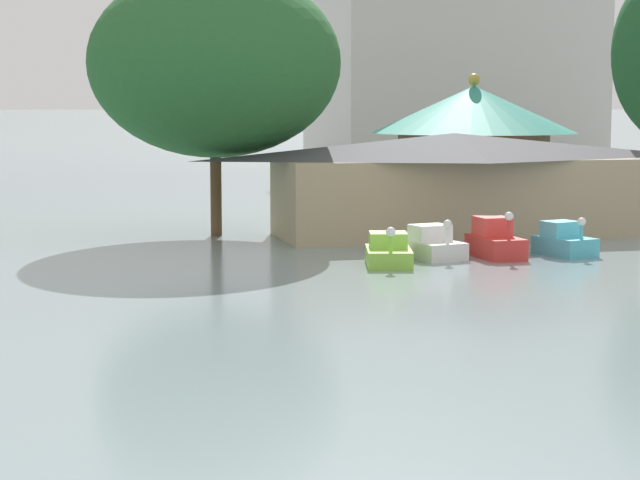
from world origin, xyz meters
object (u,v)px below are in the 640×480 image
(shoreline_tree_mid, at_px, (215,63))
(pedal_boat_cyan, at_px, (564,242))
(pedal_boat_lime, at_px, (388,252))
(green_roof_pavilion, at_px, (473,137))
(background_building_block, at_px, (450,29))
(pedal_boat_white, at_px, (433,245))
(pedal_boat_red, at_px, (495,241))
(boathouse, at_px, (453,183))

(shoreline_tree_mid, bearing_deg, pedal_boat_cyan, -39.16)
(pedal_boat_lime, height_order, green_roof_pavilion, green_roof_pavilion)
(pedal_boat_cyan, distance_m, background_building_block, 55.22)
(pedal_boat_white, relative_size, pedal_boat_cyan, 1.02)
(green_roof_pavilion, bearing_deg, pedal_boat_red, -108.85)
(green_roof_pavilion, relative_size, background_building_block, 0.49)
(pedal_boat_red, bearing_deg, shoreline_tree_mid, -139.31)
(background_building_block, bearing_deg, shoreline_tree_mid, -121.57)
(green_roof_pavilion, xyz_separation_m, shoreline_tree_mid, (-16.37, -11.52, 3.63))
(boathouse, bearing_deg, green_roof_pavilion, 65.85)
(boathouse, bearing_deg, pedal_boat_red, -97.32)
(pedal_boat_cyan, bearing_deg, pedal_boat_white, -110.03)
(pedal_boat_lime, bearing_deg, background_building_block, 171.48)
(pedal_boat_white, bearing_deg, pedal_boat_cyan, 73.44)
(green_roof_pavilion, height_order, shoreline_tree_mid, shoreline_tree_mid)
(pedal_boat_cyan, height_order, boathouse, boathouse)
(green_roof_pavilion, distance_m, shoreline_tree_mid, 20.34)
(background_building_block, bearing_deg, boathouse, -109.60)
(green_roof_pavilion, distance_m, background_building_block, 33.38)
(pedal_boat_white, relative_size, shoreline_tree_mid, 0.22)
(pedal_boat_cyan, relative_size, shoreline_tree_mid, 0.22)
(pedal_boat_red, height_order, green_roof_pavilion, green_roof_pavilion)
(pedal_boat_white, height_order, pedal_boat_red, pedal_boat_red)
(pedal_boat_white, relative_size, pedal_boat_red, 0.94)
(pedal_boat_red, xyz_separation_m, shoreline_tree_mid, (-9.15, 9.62, 6.91))
(pedal_boat_cyan, bearing_deg, background_building_block, 148.44)
(green_roof_pavilion, height_order, background_building_block, background_building_block)
(pedal_boat_red, distance_m, green_roof_pavilion, 22.57)
(pedal_boat_lime, distance_m, shoreline_tree_mid, 13.56)
(pedal_boat_red, height_order, boathouse, boathouse)
(boathouse, distance_m, background_building_block, 48.70)
(boathouse, relative_size, background_building_block, 0.69)
(pedal_boat_lime, bearing_deg, pedal_boat_cyan, 110.48)
(pedal_boat_lime, relative_size, pedal_boat_red, 1.12)
(pedal_boat_red, height_order, background_building_block, background_building_block)
(background_building_block, bearing_deg, pedal_boat_white, -110.43)
(shoreline_tree_mid, distance_m, background_building_block, 50.00)
(pedal_boat_red, bearing_deg, boathouse, 169.79)
(pedal_boat_lime, relative_size, pedal_boat_white, 1.20)
(pedal_boat_white, xyz_separation_m, pedal_boat_red, (2.38, -0.23, 0.10))
(pedal_boat_lime, relative_size, green_roof_pavilion, 0.27)
(green_roof_pavilion, bearing_deg, shoreline_tree_mid, -144.86)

